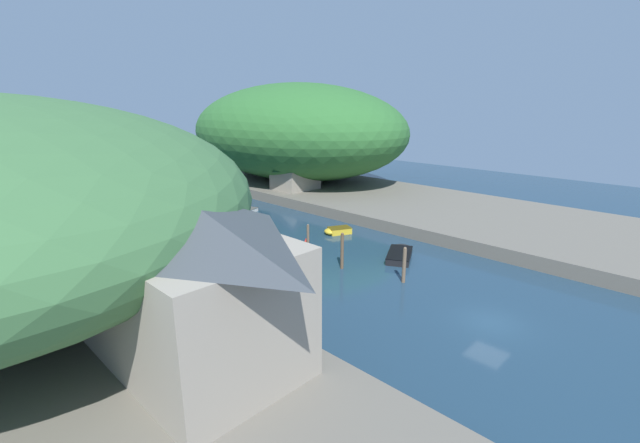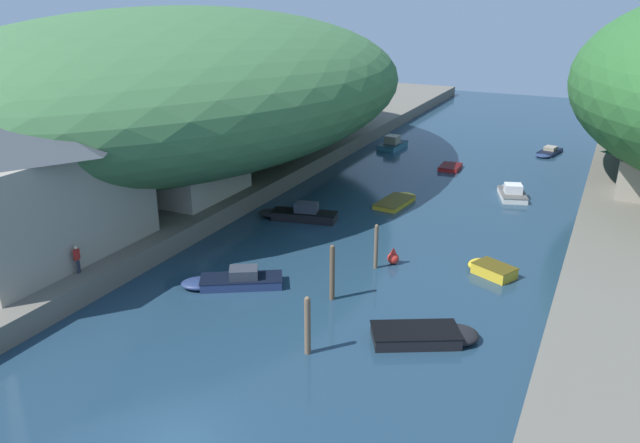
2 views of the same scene
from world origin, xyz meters
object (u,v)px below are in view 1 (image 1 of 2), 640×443
object	(u,v)px
boat_white_cruiser	(186,191)
channel_buoy_near	(306,244)
boat_near_quay	(92,212)
boat_small_dinghy	(170,210)
boat_far_right_bank	(400,253)
person_on_quay	(264,320)
boat_open_rowboat	(211,231)
boathouse_shed	(101,243)
boat_mid_channel	(301,289)
waterfront_building	(185,275)
right_bank_cottage	(295,174)
boat_red_skiff	(240,208)
boat_moored_right	(337,231)
boat_cabin_cruiser	(200,257)

from	to	relation	value
boat_white_cruiser	channel_buoy_near	size ratio (longest dim) A/B	4.24
boat_near_quay	boat_small_dinghy	distance (m)	9.98
boat_far_right_bank	channel_buoy_near	distance (m)	9.57
boat_small_dinghy	person_on_quay	world-z (taller)	person_on_quay
person_on_quay	boat_open_rowboat	bearing A→B (deg)	-46.56
boat_open_rowboat	boat_small_dinghy	size ratio (longest dim) A/B	1.50
boathouse_shed	boat_mid_channel	size ratio (longest dim) A/B	1.43
boathouse_shed	waterfront_building	bearing A→B (deg)	-92.06
boat_open_rowboat	boat_small_dinghy	world-z (taller)	boat_open_rowboat
channel_buoy_near	boat_open_rowboat	bearing A→B (deg)	107.78
boat_far_right_bank	boat_open_rowboat	bearing A→B (deg)	175.23
boathouse_shed	right_bank_cottage	size ratio (longest dim) A/B	1.34
boat_red_skiff	boat_moored_right	world-z (taller)	boat_red_skiff
waterfront_building	boat_white_cruiser	distance (m)	51.86
boathouse_shed	channel_buoy_near	size ratio (longest dim) A/B	7.68
boat_near_quay	boat_moored_right	xyz separation A→B (m)	(16.58, -29.12, -0.09)
boat_mid_channel	boat_moored_right	distance (m)	16.14
boat_mid_channel	boat_moored_right	world-z (taller)	boat_mid_channel
boat_cabin_cruiser	boat_far_right_bank	bearing A→B (deg)	-143.86
waterfront_building	channel_buoy_near	distance (m)	22.61
boathouse_shed	boat_white_cruiser	world-z (taller)	boathouse_shed
boat_mid_channel	boat_white_cruiser	xyz separation A→B (m)	(13.27, 41.84, -0.13)
boat_far_right_bank	person_on_quay	world-z (taller)	person_on_quay
channel_buoy_near	boat_moored_right	bearing A→B (deg)	11.21
waterfront_building	channel_buoy_near	world-z (taller)	waterfront_building
right_bank_cottage	boat_red_skiff	world-z (taller)	right_bank_cottage
person_on_quay	boat_cabin_cruiser	bearing A→B (deg)	-39.58
right_bank_cottage	boat_white_cruiser	bearing A→B (deg)	122.07
boat_cabin_cruiser	channel_buoy_near	distance (m)	10.62
boat_far_right_bank	boathouse_shed	bearing A→B (deg)	-143.37
boat_white_cruiser	boat_far_right_bank	xyz separation A→B (m)	(-0.73, -42.72, 0.08)
boat_mid_channel	boat_white_cruiser	distance (m)	43.89
boathouse_shed	boat_mid_channel	bearing A→B (deg)	-43.24
boat_red_skiff	boat_small_dinghy	distance (m)	9.62
boat_cabin_cruiser	boat_open_rowboat	bearing A→B (deg)	-50.55
channel_buoy_near	person_on_quay	xyz separation A→B (m)	(-15.05, -12.09, 1.92)
boat_near_quay	boat_moored_right	world-z (taller)	boat_near_quay
boat_near_quay	boat_far_right_bank	world-z (taller)	boat_near_quay
boat_far_right_bank	boat_small_dinghy	bearing A→B (deg)	164.65
boathouse_shed	boat_moored_right	bearing A→B (deg)	-3.85
boat_near_quay	boat_small_dinghy	size ratio (longest dim) A/B	1.52
boat_white_cruiser	boat_small_dinghy	world-z (taller)	boat_white_cruiser
boat_mid_channel	channel_buoy_near	bearing A→B (deg)	-76.90
right_bank_cottage	boat_moored_right	world-z (taller)	right_bank_cottage
boat_red_skiff	boat_far_right_bank	xyz separation A→B (m)	(0.33, -26.13, -0.05)
boat_mid_channel	boat_red_skiff	xyz separation A→B (m)	(12.20, 25.26, 0.00)
right_bank_cottage	boat_cabin_cruiser	size ratio (longest dim) A/B	1.02
boathouse_shed	person_on_quay	size ratio (longest dim) A/B	5.20
boat_cabin_cruiser	boat_near_quay	distance (m)	25.70
boat_white_cruiser	boat_red_skiff	distance (m)	16.62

